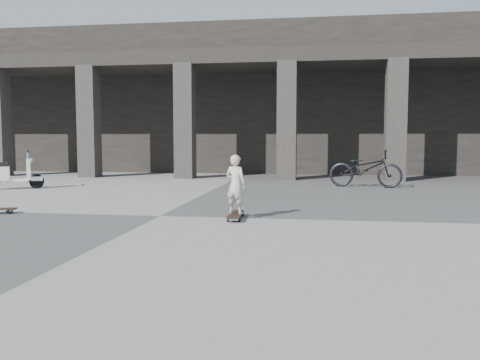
# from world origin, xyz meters

# --- Properties ---
(ground) EXTENTS (90.00, 90.00, 0.00)m
(ground) POSITION_xyz_m (0.00, 0.00, 0.00)
(ground) COLOR #484845
(ground) RESTS_ON ground
(colonnade) EXTENTS (28.00, 8.82, 6.00)m
(colonnade) POSITION_xyz_m (-0.00, 13.77, 3.03)
(colonnade) COLOR black
(colonnade) RESTS_ON ground
(longboard) EXTENTS (0.28, 0.96, 0.09)m
(longboard) POSITION_xyz_m (1.43, -0.11, 0.07)
(longboard) COLOR black
(longboard) RESTS_ON ground
(child) EXTENTS (0.45, 0.37, 1.04)m
(child) POSITION_xyz_m (1.43, -0.11, 0.62)
(child) COLOR beige
(child) RESTS_ON longboard
(scooter) EXTENTS (1.40, 0.91, 1.08)m
(scooter) POSITION_xyz_m (-5.72, 3.91, 0.43)
(scooter) COLOR black
(scooter) RESTS_ON ground
(bicycle) EXTENTS (2.16, 1.09, 1.09)m
(bicycle) POSITION_xyz_m (4.21, 6.11, 0.54)
(bicycle) COLOR black
(bicycle) RESTS_ON ground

